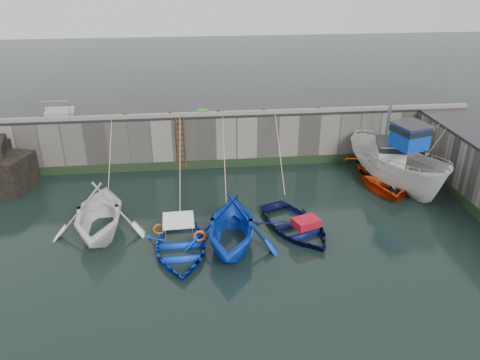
{
  "coord_description": "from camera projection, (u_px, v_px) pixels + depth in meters",
  "views": [
    {
      "loc": [
        -1.35,
        -15.24,
        11.32
      ],
      "look_at": [
        0.93,
        5.65,
        1.2
      ],
      "focal_mm": 35.0,
      "sensor_mm": 36.0,
      "label": 1
    }
  ],
  "objects": [
    {
      "name": "boat_far_white",
      "position": [
        397.0,
        166.0,
        25.03
      ],
      "size": [
        4.59,
        7.6,
        5.76
      ],
      "rotation": [
        0.0,
        0.0,
        0.29
      ],
      "color": "silver",
      "rests_on": "ground"
    },
    {
      "name": "boat_far_orange",
      "position": [
        386.0,
        169.0,
        26.23
      ],
      "size": [
        6.79,
        8.26,
        4.49
      ],
      "rotation": [
        0.0,
        0.0,
        -0.25
      ],
      "color": "#EC3D0C",
      "rests_on": "ground"
    },
    {
      "name": "algae_back",
      "position": [
        216.0,
        164.0,
        27.5
      ],
      "size": [
        30.0,
        0.08,
        0.5
      ],
      "primitive_type": "cube",
      "color": "black",
      "rests_on": "ground"
    },
    {
      "name": "algae_right",
      "position": [
        480.0,
        216.0,
        21.99
      ],
      "size": [
        0.08,
        15.0,
        0.5
      ],
      "primitive_type": "cube",
      "color": "black",
      "rests_on": "ground"
    },
    {
      "name": "quay_back",
      "position": [
        213.0,
        129.0,
        29.24
      ],
      "size": [
        30.0,
        5.0,
        3.0
      ],
      "primitive_type": "cube",
      "color": "slate",
      "rests_on": "ground"
    },
    {
      "name": "boat_near_blue",
      "position": [
        180.0,
        251.0,
        19.83
      ],
      "size": [
        3.42,
        4.67,
        0.94
      ],
      "primitive_type": "imported",
      "rotation": [
        0.0,
        0.0,
        0.04
      ],
      "color": "#0C35C0",
      "rests_on": "ground"
    },
    {
      "name": "boat_near_navy_rope",
      "position": [
        276.0,
        183.0,
        25.78
      ],
      "size": [
        0.04,
        5.51,
        3.1
      ],
      "primitive_type": null,
      "color": "tan",
      "rests_on": "ground"
    },
    {
      "name": "boat_near_white_rope",
      "position": [
        115.0,
        187.0,
        25.26
      ],
      "size": [
        0.04,
        4.85,
        3.1
      ],
      "primitive_type": null,
      "color": "tan",
      "rests_on": "ground"
    },
    {
      "name": "bollard_a",
      "position": [
        125.0,
        115.0,
        25.95
      ],
      "size": [
        0.18,
        0.18,
        0.28
      ],
      "primitive_type": "cylinder",
      "color": "#3F1E0F",
      "rests_on": "road_back"
    },
    {
      "name": "boat_near_navy",
      "position": [
        295.0,
        230.0,
        21.37
      ],
      "size": [
        4.61,
        5.36,
        0.93
      ],
      "primitive_type": "imported",
      "rotation": [
        0.0,
        0.0,
        0.36
      ],
      "color": "#090B3D",
      "rests_on": "ground"
    },
    {
      "name": "kerb_back",
      "position": [
        215.0,
        114.0,
        26.37
      ],
      "size": [
        30.0,
        0.3,
        0.2
      ],
      "primitive_type": "cube",
      "color": "slate",
      "rests_on": "road_back"
    },
    {
      "name": "ground",
      "position": [
        232.0,
        269.0,
        18.69
      ],
      "size": [
        120.0,
        120.0,
        0.0
      ],
      "primitive_type": "plane",
      "color": "black",
      "rests_on": "ground"
    },
    {
      "name": "bollard_e",
      "position": [
        318.0,
        109.0,
        27.03
      ],
      "size": [
        0.18,
        0.18,
        0.28
      ],
      "primitive_type": "cylinder",
      "color": "#3F1E0F",
      "rests_on": "road_back"
    },
    {
      "name": "bollard_b",
      "position": [
        170.0,
        114.0,
        26.19
      ],
      "size": [
        0.18,
        0.18,
        0.28
      ],
      "primitive_type": "cylinder",
      "color": "#3F1E0F",
      "rests_on": "road_back"
    },
    {
      "name": "ladder",
      "position": [
        181.0,
        144.0,
        26.68
      ],
      "size": [
        0.51,
        0.08,
        3.2
      ],
      "color": "#3F1E0F",
      "rests_on": "ground"
    },
    {
      "name": "boat_near_blue_rope",
      "position": [
        181.0,
        192.0,
        24.75
      ],
      "size": [
        0.04,
        6.54,
        3.1
      ],
      "primitive_type": null,
      "color": "tan",
      "rests_on": "ground"
    },
    {
      "name": "road_back",
      "position": [
        213.0,
        105.0,
        28.55
      ],
      "size": [
        30.0,
        5.0,
        0.16
      ],
      "primitive_type": "cube",
      "color": "black",
      "rests_on": "quay_back"
    },
    {
      "name": "boat_near_white",
      "position": [
        101.0,
        232.0,
        21.19
      ],
      "size": [
        4.43,
        5.11,
        2.65
      ],
      "primitive_type": "imported",
      "rotation": [
        0.0,
        0.0,
        0.02
      ],
      "color": "white",
      "rests_on": "ground"
    },
    {
      "name": "bollard_d",
      "position": [
        264.0,
        111.0,
        26.71
      ],
      "size": [
        0.18,
        0.18,
        0.28
      ],
      "primitive_type": "cylinder",
      "color": "#3F1E0F",
      "rests_on": "road_back"
    },
    {
      "name": "boat_near_blacktrim_rope",
      "position": [
        222.0,
        189.0,
        25.06
      ],
      "size": [
        0.04,
        6.36,
        3.1
      ],
      "primitive_type": null,
      "color": "tan",
      "rests_on": "ground"
    },
    {
      "name": "fish_crate",
      "position": [
        203.0,
        112.0,
        26.5
      ],
      "size": [
        0.67,
        0.61,
        0.28
      ],
      "primitive_type": "cube",
      "rotation": [
        0.0,
        0.0,
        -0.43
      ],
      "color": "#1C911A",
      "rests_on": "road_back"
    },
    {
      "name": "boat_near_blacktrim",
      "position": [
        231.0,
        245.0,
        20.22
      ],
      "size": [
        5.0,
        5.57,
        2.62
      ],
      "primitive_type": "imported",
      "rotation": [
        0.0,
        0.0,
        -0.15
      ],
      "color": "#0B34B3",
      "rests_on": "ground"
    },
    {
      "name": "railing",
      "position": [
        59.0,
        111.0,
        26.45
      ],
      "size": [
        1.6,
        1.05,
        1.0
      ],
      "color": "#A5A8AD",
      "rests_on": "road_back"
    },
    {
      "name": "bollard_c",
      "position": [
        218.0,
        112.0,
        26.46
      ],
      "size": [
        0.18,
        0.18,
        0.28
      ],
      "primitive_type": "cylinder",
      "color": "#3F1E0F",
      "rests_on": "road_back"
    }
  ]
}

